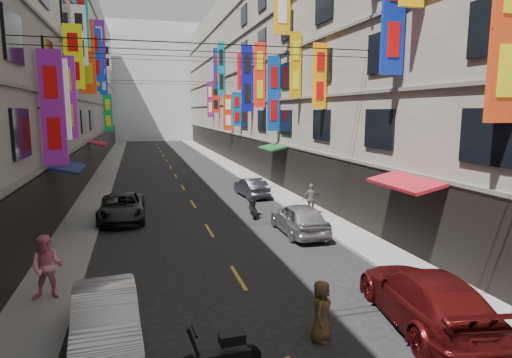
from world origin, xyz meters
TOP-DOWN VIEW (x-y plane):
  - sidewalk_left at (-6.00, 42.00)m, footprint 2.00×90.00m
  - sidewalk_right at (6.00, 42.00)m, footprint 2.00×90.00m
  - building_row_left at (-11.99, 42.00)m, footprint 10.14×90.00m
  - building_row_right at (11.99, 42.00)m, footprint 10.14×90.00m
  - haze_block at (0.00, 92.00)m, footprint 18.00×8.00m
  - shop_signage at (-0.06, 35.47)m, footprint 14.00×55.00m
  - street_awnings at (-1.26, 26.00)m, footprint 13.99×35.20m
  - overhead_cables at (0.00, 30.00)m, footprint 14.00×38.04m
  - lane_markings at (0.00, 39.00)m, footprint 0.12×80.20m
  - scooter_crossing at (-1.53, 12.93)m, footprint 1.80×0.50m
  - scooter_far_right at (2.69, 26.10)m, footprint 0.58×1.80m
  - car_left_mid at (-3.99, 14.65)m, footprint 1.78×4.30m
  - car_left_far at (-4.00, 27.12)m, footprint 2.31×4.90m
  - car_right_near at (4.00, 13.58)m, footprint 2.85×5.39m
  - car_right_mid at (3.87, 22.38)m, footprint 1.76×4.28m
  - car_right_far at (4.00, 31.32)m, footprint 1.60×3.87m
  - pedestrian_lfar at (-5.78, 17.67)m, footprint 0.98×0.72m
  - pedestrian_rfar at (5.69, 25.27)m, footprint 0.99×0.59m
  - pedestrian_crossing at (1.04, 13.58)m, footprint 0.85×0.90m

SIDE VIEW (x-z plane):
  - lane_markings at x=0.00m, z-range 0.00..0.01m
  - sidewalk_left at x=-6.00m, z-range 0.00..0.12m
  - sidewalk_right at x=6.00m, z-range 0.00..0.12m
  - scooter_crossing at x=-1.53m, z-range -0.13..1.01m
  - scooter_far_right at x=2.69m, z-range -0.13..1.01m
  - car_right_far at x=4.00m, z-range 0.00..1.24m
  - car_left_far at x=-4.00m, z-range 0.00..1.35m
  - car_left_mid at x=-3.99m, z-range 0.00..1.38m
  - car_right_mid at x=3.87m, z-range 0.00..1.45m
  - car_right_near at x=4.00m, z-range 0.00..1.49m
  - pedestrian_crossing at x=1.04m, z-range 0.00..1.52m
  - pedestrian_rfar at x=5.69m, z-range 0.12..1.77m
  - pedestrian_lfar at x=-5.78m, z-range 0.12..2.03m
  - street_awnings at x=-1.26m, z-range 2.80..3.20m
  - overhead_cables at x=0.00m, z-range 8.18..9.42m
  - shop_signage at x=-0.06m, z-range 2.92..15.37m
  - building_row_left at x=-11.99m, z-range -0.01..18.99m
  - building_row_right at x=11.99m, z-range -0.01..18.99m
  - haze_block at x=0.00m, z-range 0.00..22.00m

